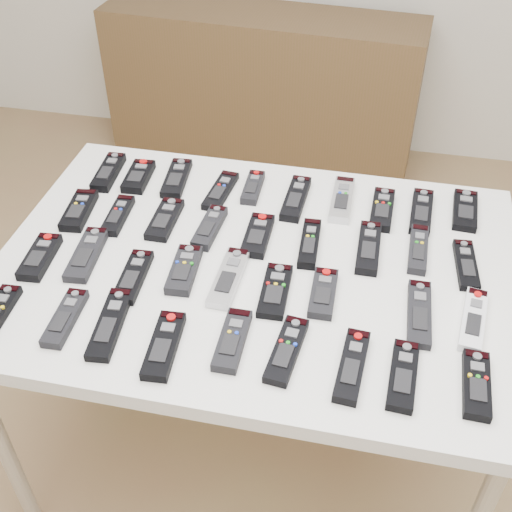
% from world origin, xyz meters
% --- Properties ---
extents(ground, '(4.00, 4.00, 0.00)m').
position_xyz_m(ground, '(0.00, 0.00, 0.00)').
color(ground, '#956A4B').
rests_on(ground, ground).
extents(table, '(1.25, 0.88, 0.78)m').
position_xyz_m(table, '(-0.03, 0.05, 0.72)').
color(table, white).
rests_on(table, ground).
extents(sideboard, '(1.53, 0.49, 0.75)m').
position_xyz_m(sideboard, '(-0.37, 1.78, 0.38)').
color(sideboard, brown).
rests_on(sideboard, ground).
extents(remote_0, '(0.06, 0.18, 0.02)m').
position_xyz_m(remote_0, '(-0.52, 0.33, 0.79)').
color(remote_0, black).
rests_on(remote_0, table).
extents(remote_1, '(0.07, 0.15, 0.02)m').
position_xyz_m(remote_1, '(-0.43, 0.33, 0.79)').
color(remote_1, black).
rests_on(remote_1, table).
extents(remote_2, '(0.07, 0.18, 0.02)m').
position_xyz_m(remote_2, '(-0.32, 0.35, 0.79)').
color(remote_2, black).
rests_on(remote_2, table).
extents(remote_3, '(0.06, 0.18, 0.02)m').
position_xyz_m(remote_3, '(-0.18, 0.31, 0.79)').
color(remote_3, black).
rests_on(remote_3, table).
extents(remote_4, '(0.05, 0.14, 0.02)m').
position_xyz_m(remote_4, '(-0.10, 0.35, 0.79)').
color(remote_4, black).
rests_on(remote_4, table).
extents(remote_5, '(0.06, 0.19, 0.02)m').
position_xyz_m(remote_5, '(0.02, 0.32, 0.79)').
color(remote_5, black).
rests_on(remote_5, table).
extents(remote_6, '(0.05, 0.19, 0.02)m').
position_xyz_m(remote_6, '(0.15, 0.34, 0.79)').
color(remote_6, '#B7B7BC').
rests_on(remote_6, table).
extents(remote_7, '(0.06, 0.17, 0.02)m').
position_xyz_m(remote_7, '(0.25, 0.32, 0.79)').
color(remote_7, black).
rests_on(remote_7, table).
extents(remote_8, '(0.06, 0.19, 0.02)m').
position_xyz_m(remote_8, '(0.36, 0.33, 0.79)').
color(remote_8, black).
rests_on(remote_8, table).
extents(remote_9, '(0.07, 0.17, 0.02)m').
position_xyz_m(remote_9, '(0.47, 0.36, 0.79)').
color(remote_9, black).
rests_on(remote_9, table).
extents(remote_10, '(0.08, 0.17, 0.02)m').
position_xyz_m(remote_10, '(-0.53, 0.15, 0.79)').
color(remote_10, black).
rests_on(remote_10, table).
extents(remote_11, '(0.05, 0.16, 0.02)m').
position_xyz_m(remote_11, '(-0.42, 0.15, 0.79)').
color(remote_11, black).
rests_on(remote_11, table).
extents(remote_12, '(0.06, 0.17, 0.02)m').
position_xyz_m(remote_12, '(-0.29, 0.16, 0.79)').
color(remote_12, black).
rests_on(remote_12, table).
extents(remote_13, '(0.06, 0.17, 0.02)m').
position_xyz_m(remote_13, '(-0.17, 0.15, 0.79)').
color(remote_13, black).
rests_on(remote_13, table).
extents(remote_14, '(0.06, 0.16, 0.02)m').
position_xyz_m(remote_14, '(-0.04, 0.14, 0.79)').
color(remote_14, black).
rests_on(remote_14, table).
extents(remote_15, '(0.05, 0.18, 0.02)m').
position_xyz_m(remote_15, '(0.09, 0.13, 0.79)').
color(remote_15, black).
rests_on(remote_15, table).
extents(remote_16, '(0.05, 0.19, 0.02)m').
position_xyz_m(remote_16, '(0.23, 0.15, 0.79)').
color(remote_16, black).
rests_on(remote_16, table).
extents(remote_17, '(0.05, 0.17, 0.02)m').
position_xyz_m(remote_17, '(0.35, 0.17, 0.79)').
color(remote_17, black).
rests_on(remote_17, table).
extents(remote_18, '(0.06, 0.17, 0.02)m').
position_xyz_m(remote_18, '(0.46, 0.14, 0.79)').
color(remote_18, black).
rests_on(remote_18, table).
extents(remote_19, '(0.07, 0.16, 0.02)m').
position_xyz_m(remote_19, '(-0.54, -0.05, 0.79)').
color(remote_19, black).
rests_on(remote_19, table).
extents(remote_20, '(0.07, 0.19, 0.02)m').
position_xyz_m(remote_20, '(-0.43, -0.02, 0.79)').
color(remote_20, black).
rests_on(remote_20, table).
extents(remote_21, '(0.06, 0.18, 0.02)m').
position_xyz_m(remote_21, '(-0.30, -0.07, 0.79)').
color(remote_21, black).
rests_on(remote_21, table).
extents(remote_22, '(0.07, 0.16, 0.02)m').
position_xyz_m(remote_22, '(-0.19, -0.02, 0.79)').
color(remote_22, black).
rests_on(remote_22, table).
extents(remote_23, '(0.06, 0.20, 0.02)m').
position_xyz_m(remote_23, '(-0.08, -0.03, 0.79)').
color(remote_23, '#B7B7BC').
rests_on(remote_23, table).
extents(remote_24, '(0.07, 0.17, 0.02)m').
position_xyz_m(remote_24, '(0.04, -0.05, 0.79)').
color(remote_24, black).
rests_on(remote_24, table).
extents(remote_25, '(0.06, 0.15, 0.02)m').
position_xyz_m(remote_25, '(0.14, -0.03, 0.79)').
color(remote_25, black).
rests_on(remote_25, table).
extents(remote_26, '(0.05, 0.20, 0.02)m').
position_xyz_m(remote_26, '(0.36, -0.05, 0.79)').
color(remote_26, black).
rests_on(remote_26, table).
extents(remote_27, '(0.07, 0.19, 0.02)m').
position_xyz_m(remote_27, '(0.47, -0.05, 0.79)').
color(remote_27, silver).
rests_on(remote_27, table).
extents(remote_29, '(0.05, 0.17, 0.02)m').
position_xyz_m(remote_29, '(-0.39, -0.23, 0.79)').
color(remote_29, black).
rests_on(remote_29, table).
extents(remote_30, '(0.07, 0.21, 0.02)m').
position_xyz_m(remote_30, '(-0.29, -0.22, 0.79)').
color(remote_30, black).
rests_on(remote_30, table).
extents(remote_31, '(0.07, 0.18, 0.02)m').
position_xyz_m(remote_31, '(-0.16, -0.26, 0.79)').
color(remote_31, black).
rests_on(remote_31, table).
extents(remote_32, '(0.05, 0.17, 0.02)m').
position_xyz_m(remote_32, '(-0.02, -0.21, 0.79)').
color(remote_32, black).
rests_on(remote_32, table).
extents(remote_33, '(0.07, 0.18, 0.02)m').
position_xyz_m(remote_33, '(0.09, -0.22, 0.79)').
color(remote_33, black).
rests_on(remote_33, table).
extents(remote_34, '(0.06, 0.19, 0.02)m').
position_xyz_m(remote_34, '(0.23, -0.23, 0.79)').
color(remote_34, black).
rests_on(remote_34, table).
extents(remote_35, '(0.06, 0.17, 0.02)m').
position_xyz_m(remote_35, '(0.33, -0.24, 0.79)').
color(remote_35, black).
rests_on(remote_35, table).
extents(remote_36, '(0.06, 0.16, 0.02)m').
position_xyz_m(remote_36, '(0.47, -0.23, 0.79)').
color(remote_36, black).
rests_on(remote_36, table).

